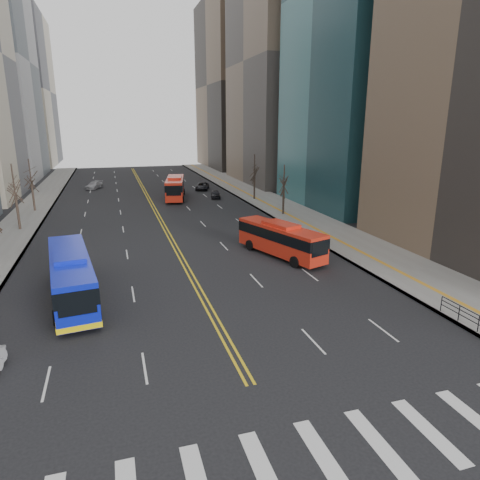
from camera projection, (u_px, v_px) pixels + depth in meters
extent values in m
plane|color=black|center=(294.00, 464.00, 15.58)|extent=(220.00, 220.00, 0.00)
cube|color=gray|center=(279.00, 207.00, 61.93)|extent=(7.00, 130.00, 0.15)
cube|color=gray|center=(22.00, 222.00, 52.47)|extent=(5.00, 130.00, 0.15)
cube|color=silver|center=(263.00, 471.00, 15.25)|extent=(0.70, 4.00, 0.01)
cube|color=silver|center=(323.00, 457.00, 15.91)|extent=(0.70, 4.00, 0.01)
cube|color=silver|center=(378.00, 443.00, 16.56)|extent=(0.70, 4.00, 0.01)
cube|color=silver|center=(429.00, 431.00, 17.22)|extent=(0.70, 4.00, 0.01)
cube|color=silver|center=(476.00, 420.00, 17.88)|extent=(0.70, 4.00, 0.01)
cube|color=gold|center=(149.00, 202.00, 66.24)|extent=(0.15, 100.00, 0.01)
cube|color=gold|center=(152.00, 201.00, 66.36)|extent=(0.15, 100.00, 0.01)
cube|color=#756251|center=(292.00, 63.00, 83.23)|extent=(20.00, 26.00, 46.00)
cube|color=#ADA18B|center=(15.00, 91.00, 117.42)|extent=(18.00, 30.00, 40.00)
cube|color=brown|center=(240.00, 86.00, 113.00)|extent=(18.00, 30.00, 42.00)
cube|color=black|center=(480.00, 316.00, 24.78)|extent=(0.04, 6.00, 0.04)
cylinder|color=black|center=(478.00, 324.00, 24.92)|extent=(0.06, 0.06, 1.00)
cylinder|color=black|center=(459.00, 313.00, 26.30)|extent=(0.06, 0.06, 1.00)
cylinder|color=black|center=(441.00, 304.00, 27.68)|extent=(0.06, 0.06, 1.00)
cylinder|color=#2F221C|center=(18.00, 213.00, 48.40)|extent=(0.28, 0.28, 4.00)
cylinder|color=#2F221C|center=(33.00, 198.00, 58.57)|extent=(0.28, 0.28, 3.80)
cylinder|color=#2F221C|center=(283.00, 202.00, 56.45)|extent=(0.28, 0.28, 3.50)
cylinder|color=#2F221C|center=(254.00, 188.00, 67.48)|extent=(0.28, 0.28, 3.75)
cube|color=#0C1CC2|center=(71.00, 276.00, 29.49)|extent=(3.98, 12.13, 2.83)
cube|color=black|center=(70.00, 268.00, 29.35)|extent=(4.05, 12.16, 1.02)
cube|color=#0C1CC2|center=(69.00, 255.00, 29.09)|extent=(2.50, 4.39, 0.40)
cube|color=yellow|center=(73.00, 292.00, 29.82)|extent=(4.05, 12.16, 0.35)
cylinder|color=black|center=(55.00, 318.00, 25.99)|extent=(0.43, 1.03, 1.00)
cylinder|color=black|center=(98.00, 311.00, 26.97)|extent=(0.43, 1.03, 1.00)
cylinder|color=black|center=(53.00, 278.00, 32.70)|extent=(0.43, 1.03, 1.00)
cylinder|color=black|center=(87.00, 273.00, 33.67)|extent=(0.43, 1.03, 1.00)
cube|color=red|center=(281.00, 239.00, 39.12)|extent=(5.35, 10.07, 2.52)
cube|color=black|center=(281.00, 234.00, 38.98)|extent=(5.41, 10.11, 0.92)
cube|color=red|center=(281.00, 225.00, 38.76)|extent=(2.83, 3.85, 0.40)
cylinder|color=black|center=(295.00, 262.00, 36.32)|extent=(0.61, 1.04, 1.00)
cylinder|color=black|center=(314.00, 257.00, 37.59)|extent=(0.61, 1.04, 1.00)
cylinder|color=black|center=(250.00, 245.00, 41.26)|extent=(0.61, 1.04, 1.00)
cylinder|color=black|center=(268.00, 241.00, 42.52)|extent=(0.61, 1.04, 1.00)
cube|color=red|center=(175.00, 187.00, 68.43)|extent=(4.59, 11.50, 2.91)
cube|color=black|center=(175.00, 184.00, 68.28)|extent=(4.65, 11.53, 1.04)
cube|color=red|center=(175.00, 178.00, 68.02)|extent=(2.73, 4.24, 0.40)
cylinder|color=black|center=(166.00, 200.00, 65.22)|extent=(0.48, 1.04, 1.00)
cylinder|color=black|center=(183.00, 199.00, 65.48)|extent=(0.48, 1.04, 1.00)
cylinder|color=black|center=(169.00, 192.00, 72.09)|extent=(0.48, 1.04, 1.00)
cylinder|color=black|center=(184.00, 192.00, 72.36)|extent=(0.48, 1.04, 1.00)
imported|color=black|center=(215.00, 194.00, 69.14)|extent=(2.09, 3.84, 1.24)
imported|color=gray|center=(94.00, 185.00, 78.64)|extent=(3.55, 4.84, 1.30)
imported|color=black|center=(202.00, 186.00, 77.60)|extent=(3.52, 5.09, 1.29)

